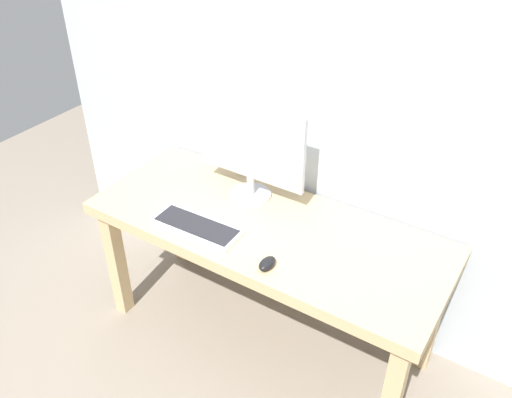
% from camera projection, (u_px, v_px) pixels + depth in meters
% --- Properties ---
extents(ground_plane, '(6.00, 6.00, 0.00)m').
position_uv_depth(ground_plane, '(265.00, 333.00, 2.86)').
color(ground_plane, gray).
extents(wall_back, '(3.15, 0.04, 3.00)m').
position_uv_depth(wall_back, '(315.00, 33.00, 2.26)').
color(wall_back, '#B2BCC6').
rests_on(wall_back, ground_plane).
extents(desk, '(1.66, 0.67, 0.73)m').
position_uv_depth(desk, '(266.00, 240.00, 2.49)').
color(desk, tan).
rests_on(desk, ground_plane).
extents(monitor, '(0.55, 0.20, 0.48)m').
position_uv_depth(monitor, '(251.00, 148.00, 2.49)').
color(monitor, silver).
rests_on(monitor, desk).
extents(keyboard_primary, '(0.42, 0.17, 0.02)m').
position_uv_depth(keyboard_primary, '(197.00, 227.00, 2.41)').
color(keyboard_primary, silver).
rests_on(keyboard_primary, desk).
extents(mouse, '(0.06, 0.10, 0.04)m').
position_uv_depth(mouse, '(267.00, 263.00, 2.20)').
color(mouse, black).
rests_on(mouse, desk).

